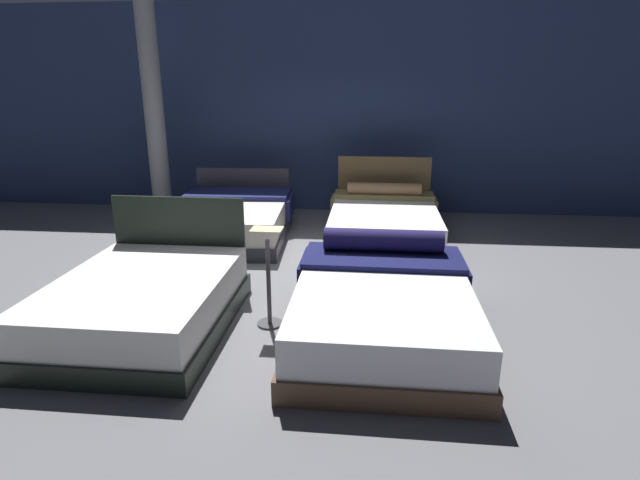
# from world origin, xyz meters

# --- Properties ---
(ground_plane) EXTENTS (18.00, 18.00, 0.02)m
(ground_plane) POSITION_xyz_m (0.00, 0.00, -0.01)
(ground_plane) COLOR slate
(showroom_back_wall) EXTENTS (18.00, 0.06, 3.50)m
(showroom_back_wall) POSITION_xyz_m (0.00, 3.20, 1.75)
(showroom_back_wall) COLOR navy
(showroom_back_wall) RESTS_ON ground_plane
(bed_0) EXTENTS (1.54, 2.03, 1.04)m
(bed_0) POSITION_xyz_m (-1.13, -1.58, 0.26)
(bed_0) COLOR black
(bed_0) RESTS_ON ground_plane
(bed_1) EXTENTS (1.63, 2.15, 0.80)m
(bed_1) POSITION_xyz_m (1.05, -1.54, 0.28)
(bed_1) COLOR brown
(bed_1) RESTS_ON ground_plane
(bed_2) EXTENTS (1.75, 2.19, 0.87)m
(bed_2) POSITION_xyz_m (-1.09, 1.32, 0.27)
(bed_2) COLOR #2A2833
(bed_2) RESTS_ON ground_plane
(bed_3) EXTENTS (1.64, 2.10, 1.09)m
(bed_3) POSITION_xyz_m (1.13, 1.38, 0.27)
(bed_3) COLOR brown
(bed_3) RESTS_ON ground_plane
(price_sign) EXTENTS (0.28, 0.24, 0.95)m
(price_sign) POSITION_xyz_m (0.00, -1.40, 0.36)
(price_sign) COLOR #3F3F44
(price_sign) RESTS_ON ground_plane
(support_pillar) EXTENTS (0.31, 0.31, 3.50)m
(support_pillar) POSITION_xyz_m (-2.59, 2.40, 1.75)
(support_pillar) COLOR #99999E
(support_pillar) RESTS_ON ground_plane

